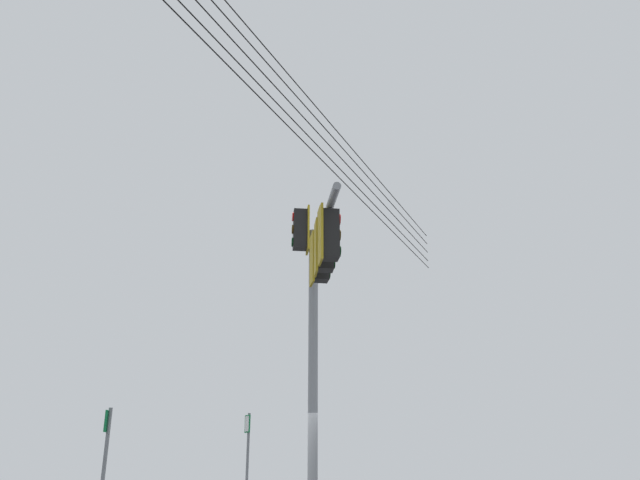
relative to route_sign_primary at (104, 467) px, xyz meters
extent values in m
cylinder|color=gray|center=(-1.06, -3.72, 1.72)|extent=(0.20, 0.20, 6.41)
cylinder|color=gray|center=(-2.64, -2.95, 4.39)|extent=(3.21, 1.67, 0.14)
cube|color=black|center=(-1.19, -3.99, 4.94)|extent=(0.40, 0.40, 0.90)
cube|color=#B29319|center=(-1.12, -3.84, 4.94)|extent=(0.41, 0.23, 1.04)
cylinder|color=red|center=(-1.27, -4.14, 5.24)|extent=(0.19, 0.11, 0.20)
cylinder|color=#3C2703|center=(-1.27, -4.14, 4.94)|extent=(0.19, 0.11, 0.20)
cylinder|color=black|center=(-1.27, -4.14, 4.64)|extent=(0.19, 0.11, 0.20)
cube|color=black|center=(-0.93, -3.45, 4.94)|extent=(0.40, 0.40, 0.90)
cube|color=#B29319|center=(-1.00, -3.60, 4.94)|extent=(0.41, 0.23, 1.04)
cylinder|color=red|center=(-0.86, -3.30, 5.24)|extent=(0.19, 0.11, 0.20)
cylinder|color=#3C2703|center=(-0.86, -3.30, 4.94)|extent=(0.19, 0.11, 0.20)
cylinder|color=black|center=(-0.86, -3.30, 4.64)|extent=(0.19, 0.11, 0.20)
cube|color=black|center=(-2.21, -3.16, 3.84)|extent=(0.40, 0.40, 0.90)
cube|color=#B29319|center=(-2.14, -3.00, 3.84)|extent=(0.42, 0.21, 1.04)
cylinder|color=red|center=(-2.27, -3.31, 4.14)|extent=(0.20, 0.11, 0.20)
cylinder|color=#3C2703|center=(-2.27, -3.31, 3.84)|extent=(0.20, 0.11, 0.20)
cylinder|color=black|center=(-2.27, -3.31, 3.54)|extent=(0.20, 0.11, 0.20)
cube|color=black|center=(-2.82, -2.86, 3.84)|extent=(0.41, 0.41, 0.90)
cube|color=#B29319|center=(-2.74, -2.71, 3.84)|extent=(0.41, 0.24, 1.04)
cylinder|color=red|center=(-2.89, -3.01, 4.14)|extent=(0.19, 0.12, 0.20)
cylinder|color=#3C2703|center=(-2.89, -3.01, 3.84)|extent=(0.19, 0.12, 0.20)
cylinder|color=black|center=(-2.89, -3.01, 3.54)|extent=(0.19, 0.12, 0.20)
cube|color=black|center=(-3.42, -2.56, 3.84)|extent=(0.40, 0.40, 0.90)
cube|color=#B29319|center=(-3.35, -2.41, 3.84)|extent=(0.41, 0.23, 1.04)
cylinder|color=red|center=(-3.49, -2.71, 4.14)|extent=(0.19, 0.11, 0.20)
cylinder|color=#3C2703|center=(-3.49, -2.71, 3.84)|extent=(0.19, 0.11, 0.20)
cylinder|color=black|center=(-3.49, -2.71, 3.54)|extent=(0.19, 0.11, 0.20)
cube|color=#0C7238|center=(0.01, 0.03, 0.77)|extent=(0.25, 0.16, 0.38)
cube|color=white|center=(0.02, 0.04, 0.77)|extent=(0.19, 0.11, 0.32)
cylinder|color=slate|center=(3.32, -4.52, -0.06)|extent=(0.07, 0.07, 2.85)
cube|color=#0C7238|center=(3.32, -4.48, 1.09)|extent=(0.29, 0.04, 0.44)
cube|color=white|center=(3.32, -4.47, 1.09)|extent=(0.23, 0.02, 0.38)
cylinder|color=black|center=(-0.59, -4.45, 6.91)|extent=(10.44, 16.11, 0.46)
cylinder|color=black|center=(-0.59, -4.45, 7.19)|extent=(10.44, 16.11, 0.46)
cylinder|color=black|center=(-0.59, -4.45, 7.54)|extent=(10.44, 16.11, 0.46)
cylinder|color=black|center=(-0.59, -4.45, 7.88)|extent=(10.44, 16.11, 0.46)
cylinder|color=black|center=(-0.59, -4.45, 8.20)|extent=(10.44, 16.11, 0.46)
camera|label=1|loc=(-11.95, 3.21, -0.07)|focal=35.06mm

